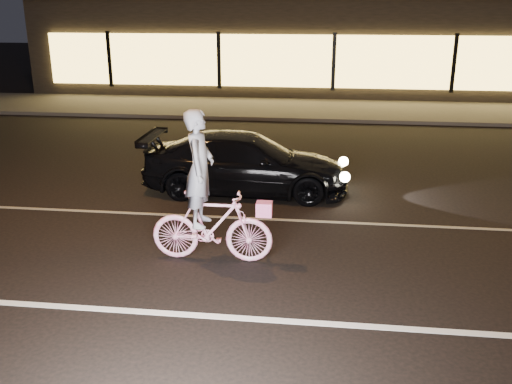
# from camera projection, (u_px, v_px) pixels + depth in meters

# --- Properties ---
(ground) EXTENTS (90.00, 90.00, 0.00)m
(ground) POSITION_uv_depth(u_px,v_px,m) (335.00, 271.00, 8.56)
(ground) COLOR black
(ground) RESTS_ON ground
(lane_stripe_near) EXTENTS (60.00, 0.12, 0.01)m
(lane_stripe_near) POSITION_uv_depth(u_px,v_px,m) (337.00, 324.00, 7.15)
(lane_stripe_near) COLOR silver
(lane_stripe_near) RESTS_ON ground
(lane_stripe_far) EXTENTS (60.00, 0.10, 0.01)m
(lane_stripe_far) POSITION_uv_depth(u_px,v_px,m) (334.00, 222.00, 10.44)
(lane_stripe_far) COLOR gray
(lane_stripe_far) RESTS_ON ground
(sidewalk) EXTENTS (30.00, 4.00, 0.12)m
(sidewalk) POSITION_uv_depth(u_px,v_px,m) (332.00, 110.00, 20.77)
(sidewalk) COLOR #383533
(sidewalk) RESTS_ON ground
(storefront) EXTENTS (25.40, 8.42, 4.20)m
(storefront) POSITION_uv_depth(u_px,v_px,m) (334.00, 40.00, 25.71)
(storefront) COLOR black
(storefront) RESTS_ON ground
(cyclist) EXTENTS (1.89, 0.65, 2.38)m
(cyclist) POSITION_uv_depth(u_px,v_px,m) (209.00, 209.00, 8.67)
(cyclist) COLOR #F94195
(cyclist) RESTS_ON ground
(sedan) EXTENTS (4.29, 1.75, 1.24)m
(sedan) POSITION_uv_depth(u_px,v_px,m) (246.00, 163.00, 11.93)
(sedan) COLOR black
(sedan) RESTS_ON ground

